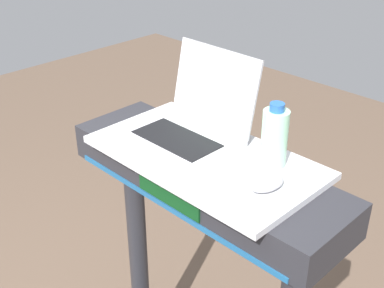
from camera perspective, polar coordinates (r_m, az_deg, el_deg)
desk_board at (r=1.46m, az=1.38°, el=-1.41°), size 0.67×0.37×0.02m
laptop at (r=1.52m, az=-0.00°, el=2.46°), size 0.32×0.29×0.25m
computer_mouse at (r=1.31m, az=8.36°, el=-4.35°), size 0.08×0.11×0.03m
water_bottle at (r=1.38m, az=9.21°, el=0.78°), size 0.07×0.07×0.18m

